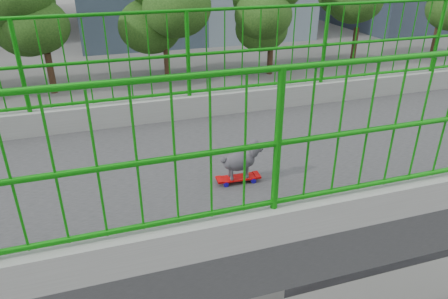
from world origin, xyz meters
The scene contains 10 objects.
road centered at (-13.00, 0.00, 0.01)m, with size 18.00×90.00×0.02m, color black.
footbridge centered at (0.00, 0.00, 5.22)m, with size 3.00×24.00×7.00m.
railing centered at (0.00, 0.00, 7.21)m, with size 3.00×24.00×1.42m.
street_trees centered at (-26.03, 1.06, 4.72)m, with size 5.30×60.40×7.26m.
skateboard centered at (0.48, 0.04, 7.04)m, with size 0.15×0.45×0.06m.
poodle centered at (0.48, 0.06, 7.25)m, with size 0.19×0.43×0.36m.
car_0 centered at (-6.00, 2.89, 0.66)m, with size 1.55×3.85×1.31m, color #B60807.
car_2 centered at (-12.40, 1.60, 0.71)m, with size 2.34×5.08×1.41m, color #9E9EA3.
car_3 centered at (-15.60, 17.56, 0.70)m, with size 1.97×4.84×1.41m, color #9E9EA3.
car_4 centered at (-18.80, -5.63, 0.68)m, with size 1.60×3.97×1.35m, color black.
Camera 1 is at (3.83, -1.18, 9.12)m, focal length 33.20 mm.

